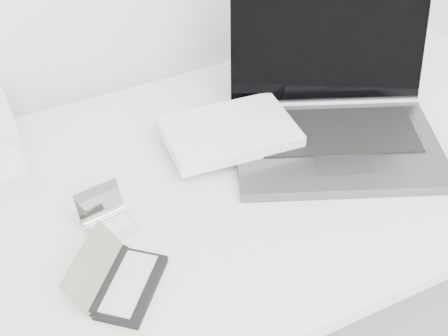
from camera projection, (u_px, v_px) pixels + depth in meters
name	position (u px, v px, depth m)	size (l,w,h in m)	color
desk	(228.00, 191.00, 1.31)	(1.60, 0.80, 0.73)	white
laptop_large	(309.00, 120.00, 1.35)	(0.63, 0.51, 0.29)	#57595C
pda_silver	(108.00, 221.00, 1.16)	(0.10, 0.10, 0.07)	white
palmtop_charcoal	(121.00, 281.00, 1.05)	(0.19, 0.20, 0.07)	black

